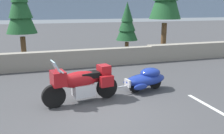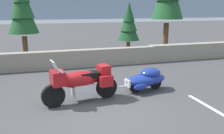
{
  "view_description": "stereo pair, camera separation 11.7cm",
  "coord_description": "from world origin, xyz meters",
  "px_view_note": "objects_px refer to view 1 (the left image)",
  "views": [
    {
      "loc": [
        -1.51,
        -5.86,
        2.71
      ],
      "look_at": [
        0.78,
        1.36,
        0.85
      ],
      "focal_mm": 38.48,
      "sensor_mm": 36.0,
      "label": 1
    },
    {
      "loc": [
        -1.39,
        -5.89,
        2.71
      ],
      "look_at": [
        0.78,
        1.36,
        0.85
      ],
      "focal_mm": 38.48,
      "sensor_mm": 36.0,
      "label": 2
    }
  ],
  "objects_px": {
    "pine_tree_secondary": "(127,23)",
    "pine_tree_far_right": "(20,6)",
    "car_shaped_trailer": "(146,79)",
    "touring_motorcycle": "(81,82)"
  },
  "relations": [
    {
      "from": "touring_motorcycle",
      "to": "pine_tree_secondary",
      "type": "relative_size",
      "value": 0.75
    },
    {
      "from": "touring_motorcycle",
      "to": "pine_tree_far_right",
      "type": "height_order",
      "value": "pine_tree_far_right"
    },
    {
      "from": "car_shaped_trailer",
      "to": "pine_tree_secondary",
      "type": "xyz_separation_m",
      "value": [
        1.36,
        5.35,
        1.5
      ]
    },
    {
      "from": "pine_tree_far_right",
      "to": "pine_tree_secondary",
      "type": "bearing_deg",
      "value": -5.86
    },
    {
      "from": "pine_tree_secondary",
      "to": "car_shaped_trailer",
      "type": "bearing_deg",
      "value": -104.29
    },
    {
      "from": "pine_tree_far_right",
      "to": "car_shaped_trailer",
      "type": "bearing_deg",
      "value": -55.45
    },
    {
      "from": "pine_tree_secondary",
      "to": "pine_tree_far_right",
      "type": "bearing_deg",
      "value": 174.14
    },
    {
      "from": "touring_motorcycle",
      "to": "pine_tree_secondary",
      "type": "distance_m",
      "value": 6.92
    },
    {
      "from": "touring_motorcycle",
      "to": "pine_tree_far_right",
      "type": "bearing_deg",
      "value": 105.96
    },
    {
      "from": "car_shaped_trailer",
      "to": "pine_tree_secondary",
      "type": "distance_m",
      "value": 5.72
    }
  ]
}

